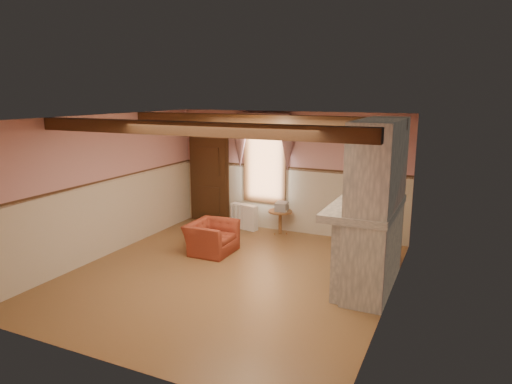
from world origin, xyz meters
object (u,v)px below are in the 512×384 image
at_px(bowl, 368,199).
at_px(mantel_clock, 373,191).
at_px(side_table, 280,222).
at_px(armchair, 212,237).
at_px(oil_lamp, 373,188).
at_px(radiator, 244,217).

xyz_separation_m(bowl, mantel_clock, (0.00, 0.46, 0.06)).
height_order(side_table, bowl, bowl).
distance_m(armchair, side_table, 1.94).
bearing_deg(oil_lamp, radiator, 155.48).
bearing_deg(bowl, radiator, 149.38).
xyz_separation_m(side_table, mantel_clock, (2.33, -1.47, 1.25)).
bearing_deg(side_table, radiator, 180.00).
distance_m(armchair, bowl, 3.34).
height_order(armchair, mantel_clock, mantel_clock).
xyz_separation_m(armchair, radiator, (-0.13, 1.77, -0.02)).
bearing_deg(bowl, side_table, 140.39).
height_order(side_table, mantel_clock, mantel_clock).
bearing_deg(bowl, oil_lamp, 90.00).
bearing_deg(side_table, armchair, -114.37).
distance_m(armchair, oil_lamp, 3.38).
relative_size(radiator, oil_lamp, 2.50).
xyz_separation_m(side_table, bowl, (2.33, -1.93, 1.18)).
bearing_deg(side_table, bowl, -39.61).
distance_m(mantel_clock, oil_lamp, 0.04).
bearing_deg(radiator, mantel_clock, -12.28).
xyz_separation_m(mantel_clock, oil_lamp, (0.00, -0.02, 0.04)).
distance_m(armchair, mantel_clock, 3.37).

